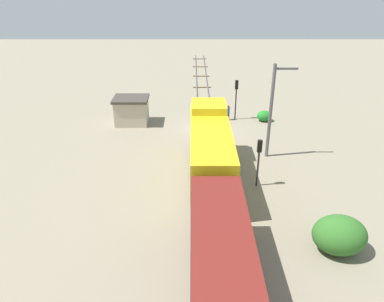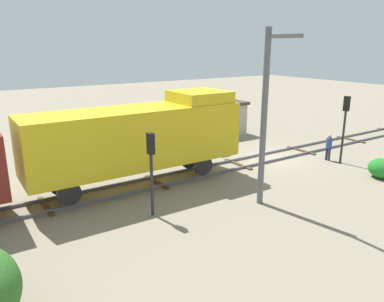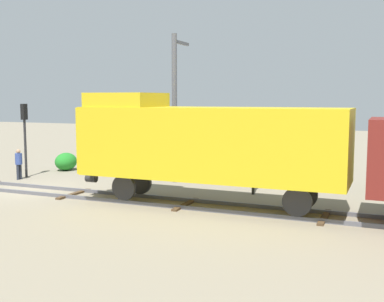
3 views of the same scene
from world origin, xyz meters
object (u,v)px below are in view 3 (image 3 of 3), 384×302
locomotive (205,141)px  worker_near_track (19,162)px  traffic_signal_near (24,126)px  traffic_signal_mid (254,140)px  catenary_mast (175,104)px

locomotive → worker_near_track: size_ratio=6.82×
worker_near_track → traffic_signal_near: bearing=-24.4°
traffic_signal_mid → locomotive: bearing=-18.1°
traffic_signal_mid → catenary_mast: (-1.66, -4.81, 1.62)m
traffic_signal_near → traffic_signal_mid: size_ratio=1.14×
traffic_signal_mid → catenary_mast: bearing=-109.1°
traffic_signal_mid → catenary_mast: 5.34m
worker_near_track → catenary_mast: catenary_mast is taller
traffic_signal_mid → traffic_signal_near: bearing=-89.1°
traffic_signal_near → worker_near_track: traffic_signal_near is taller
locomotive → traffic_signal_mid: 3.58m
catenary_mast → locomotive: bearing=36.1°
locomotive → traffic_signal_mid: size_ratio=3.15×
traffic_signal_near → worker_near_track: 2.10m
locomotive → traffic_signal_near: locomotive is taller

